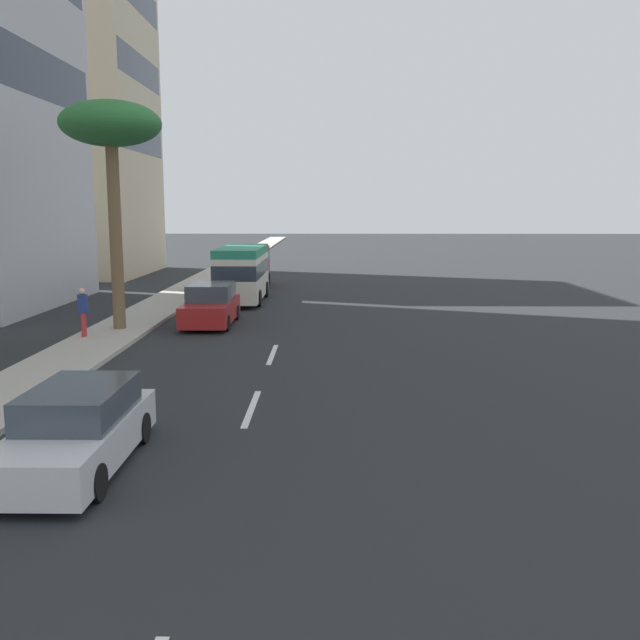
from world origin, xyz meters
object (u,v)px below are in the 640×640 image
pedestrian_near_lamp (83,310)px  minibus_fourth (242,272)px  palm_tree (111,131)px  car_second (78,430)px  car_third (211,306)px  van_lead (250,264)px

pedestrian_near_lamp → minibus_fourth: bearing=-113.5°
pedestrian_near_lamp → palm_tree: palm_tree is taller
palm_tree → pedestrian_near_lamp: bearing=156.9°
minibus_fourth → palm_tree: palm_tree is taller
car_second → palm_tree: bearing=-166.4°
minibus_fourth → pedestrian_near_lamp: minibus_fourth is taller
car_third → minibus_fourth: 7.46m
car_second → car_third: bearing=-179.2°
pedestrian_near_lamp → palm_tree: size_ratio=0.21×
pedestrian_near_lamp → car_third: bearing=-140.1°
palm_tree → minibus_fourth: bearing=-22.3°
van_lead → pedestrian_near_lamp: size_ratio=2.57×
car_second → car_third: size_ratio=1.03×
car_third → palm_tree: bearing=-62.4°
van_lead → pedestrian_near_lamp: bearing=-12.7°
pedestrian_near_lamp → palm_tree: bearing=-114.1°
car_second → pedestrian_near_lamp: bearing=-161.3°
car_second → minibus_fourth: 23.81m
car_third → van_lead: bearing=179.9°
van_lead → car_second: (-31.08, -0.21, -0.65)m
car_third → pedestrian_near_lamp: (-3.56, 4.11, 0.35)m
minibus_fourth → pedestrian_near_lamp: bearing=-22.4°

